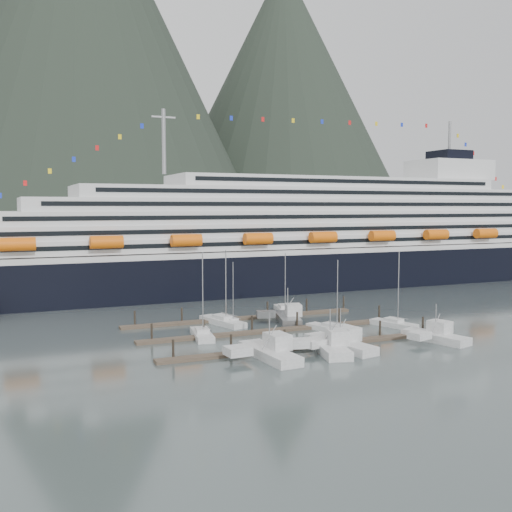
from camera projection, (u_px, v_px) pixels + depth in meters
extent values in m
plane|color=#445150|center=(303.00, 333.00, 105.34)|extent=(1600.00, 1600.00, 0.00)
cone|color=black|center=(83.00, 53.00, 617.90)|extent=(400.00, 400.00, 420.00)
cone|color=black|center=(283.00, 104.00, 778.41)|extent=(360.00, 360.00, 360.00)
cube|color=black|center=(289.00, 273.00, 165.21)|extent=(210.00, 28.00, 12.00)
cube|color=silver|center=(289.00, 249.00, 164.67)|extent=(205.80, 27.44, 1.50)
cube|color=silver|center=(305.00, 239.00, 166.45)|extent=(185.00, 26.00, 3.20)
cube|color=black|center=(329.00, 241.00, 154.52)|extent=(175.75, 0.20, 1.00)
cube|color=silver|center=(312.00, 228.00, 166.98)|extent=(180.00, 25.00, 3.20)
cube|color=black|center=(335.00, 229.00, 155.51)|extent=(171.00, 0.20, 1.00)
cube|color=silver|center=(318.00, 216.00, 167.51)|extent=(172.00, 24.00, 3.20)
cube|color=black|center=(341.00, 216.00, 156.49)|extent=(163.40, 0.20, 1.00)
cube|color=silver|center=(324.00, 205.00, 168.05)|extent=(160.00, 23.00, 3.20)
cube|color=black|center=(347.00, 204.00, 157.48)|extent=(152.00, 0.20, 1.00)
cube|color=silver|center=(331.00, 194.00, 168.59)|extent=(140.00, 22.00, 3.00)
cube|color=black|center=(352.00, 192.00, 158.48)|extent=(133.00, 0.20, 1.00)
cube|color=silver|center=(337.00, 183.00, 169.14)|extent=(95.00, 20.00, 3.00)
cube|color=black|center=(357.00, 181.00, 159.94)|extent=(90.25, 0.20, 1.00)
cube|color=silver|center=(449.00, 171.00, 184.71)|extent=(22.00, 16.00, 6.00)
cube|color=black|center=(449.00, 156.00, 184.34)|extent=(10.00, 10.00, 3.00)
cylinder|color=gray|center=(164.00, 142.00, 148.42)|extent=(1.00, 1.00, 16.00)
cylinder|color=gray|center=(450.00, 138.00, 183.88)|extent=(0.80, 0.80, 10.00)
cylinder|color=orange|center=(18.00, 244.00, 122.74)|extent=(7.00, 2.80, 2.80)
cylinder|color=orange|center=(107.00, 242.00, 129.91)|extent=(7.00, 2.80, 2.80)
cylinder|color=orange|center=(186.00, 240.00, 137.09)|extent=(7.00, 2.80, 2.80)
cylinder|color=orange|center=(258.00, 239.00, 144.26)|extent=(7.00, 2.80, 2.80)
cylinder|color=orange|center=(323.00, 237.00, 151.44)|extent=(7.00, 2.80, 2.80)
cylinder|color=orange|center=(382.00, 236.00, 158.61)|extent=(7.00, 2.80, 2.80)
cylinder|color=orange|center=(436.00, 234.00, 165.79)|extent=(7.00, 2.80, 2.80)
cylinder|color=orange|center=(486.00, 233.00, 172.96)|extent=(7.00, 2.80, 2.80)
cube|color=#46382D|center=(305.00, 346.00, 94.19)|extent=(48.00, 2.00, 0.50)
cylinder|color=black|center=(173.00, 350.00, 86.73)|extent=(0.36, 0.36, 3.20)
cylinder|color=black|center=(231.00, 345.00, 90.32)|extent=(0.36, 0.36, 3.20)
cylinder|color=black|center=(284.00, 339.00, 93.90)|extent=(0.36, 0.36, 3.20)
cylinder|color=black|center=(334.00, 335.00, 97.49)|extent=(0.36, 0.36, 3.20)
cylinder|color=black|center=(380.00, 330.00, 101.08)|extent=(0.36, 0.36, 3.20)
cylinder|color=black|center=(423.00, 326.00, 104.67)|extent=(0.36, 0.36, 3.20)
cube|color=#46382D|center=(270.00, 331.00, 106.06)|extent=(48.00, 2.00, 0.50)
cylinder|color=black|center=(152.00, 333.00, 98.60)|extent=(0.36, 0.36, 3.20)
cylinder|color=black|center=(204.00, 329.00, 102.19)|extent=(0.36, 0.36, 3.20)
cylinder|color=black|center=(252.00, 325.00, 105.78)|extent=(0.36, 0.36, 3.20)
cylinder|color=black|center=(297.00, 321.00, 109.36)|extent=(0.36, 0.36, 3.20)
cylinder|color=black|center=(339.00, 317.00, 112.95)|extent=(0.36, 0.36, 3.20)
cylinder|color=black|center=(379.00, 314.00, 116.54)|extent=(0.36, 0.36, 3.20)
cube|color=#46382D|center=(242.00, 318.00, 117.94)|extent=(48.00, 2.00, 0.50)
cylinder|color=black|center=(135.00, 320.00, 110.48)|extent=(0.36, 0.36, 3.20)
cylinder|color=black|center=(182.00, 316.00, 114.06)|extent=(0.36, 0.36, 3.20)
cylinder|color=black|center=(226.00, 313.00, 117.65)|extent=(0.36, 0.36, 3.20)
cylinder|color=black|center=(267.00, 309.00, 121.24)|extent=(0.36, 0.36, 3.20)
cylinder|color=black|center=(307.00, 307.00, 124.83)|extent=(0.36, 0.36, 3.20)
cylinder|color=black|center=(344.00, 304.00, 128.41)|extent=(0.36, 0.36, 3.20)
cube|color=#B1B1B1|center=(202.00, 336.00, 101.54)|extent=(4.41, 10.11, 1.52)
cube|color=#B1B1B1|center=(202.00, 330.00, 101.46)|extent=(2.71, 3.74, 0.87)
cylinder|color=gray|center=(203.00, 293.00, 99.97)|extent=(0.17, 0.17, 13.71)
cube|color=#B1B1B1|center=(231.00, 323.00, 112.61)|extent=(3.47, 8.52, 1.22)
cube|color=#B1B1B1|center=(231.00, 320.00, 112.55)|extent=(2.15, 3.12, 0.70)
cylinder|color=gray|center=(233.00, 292.00, 111.41)|extent=(0.14, 0.14, 11.17)
cube|color=#B1B1B1|center=(332.00, 330.00, 106.29)|extent=(5.72, 10.89, 1.35)
cube|color=#B1B1B1|center=(332.00, 326.00, 106.22)|extent=(3.00, 4.14, 0.77)
cylinder|color=gray|center=(337.00, 294.00, 104.96)|extent=(0.15, 0.15, 12.04)
cube|color=#B1B1B1|center=(222.00, 323.00, 113.05)|extent=(5.81, 11.84, 1.60)
cube|color=#B1B1B1|center=(222.00, 317.00, 112.96)|extent=(3.24, 4.46, 0.92)
cylinder|color=gray|center=(226.00, 285.00, 111.54)|extent=(0.18, 0.18, 13.19)
cube|color=#B1B1B1|center=(284.00, 311.00, 126.06)|extent=(4.97, 9.80, 1.47)
cube|color=#B1B1B1|center=(284.00, 307.00, 125.98)|extent=(2.85, 3.71, 0.84)
cylinder|color=gray|center=(285.00, 281.00, 124.59)|extent=(0.17, 0.17, 11.67)
cube|color=#B1B1B1|center=(394.00, 325.00, 110.76)|extent=(5.28, 9.61, 1.44)
cube|color=#B1B1B1|center=(394.00, 320.00, 110.68)|extent=(2.92, 3.69, 0.82)
cylinder|color=gray|center=(398.00, 287.00, 109.47)|extent=(0.16, 0.16, 13.14)
cube|color=#B1B1B1|center=(269.00, 356.00, 87.92)|extent=(4.57, 13.69, 2.07)
cube|color=#B1B1B1|center=(238.00, 351.00, 85.48)|extent=(3.70, 3.18, 1.24)
cube|color=#B1B1B1|center=(277.00, 341.00, 88.37)|extent=(3.15, 4.22, 2.28)
cube|color=black|center=(277.00, 336.00, 88.30)|extent=(2.93, 3.94, 0.52)
cylinder|color=gray|center=(269.00, 330.00, 87.61)|extent=(0.17, 0.17, 5.18)
cube|color=#B1B1B1|center=(330.00, 351.00, 91.06)|extent=(6.35, 11.99, 2.08)
cube|color=#B1B1B1|center=(302.00, 343.00, 90.21)|extent=(4.03, 3.28, 1.25)
cube|color=#B1B1B1|center=(337.00, 337.00, 91.08)|extent=(3.64, 4.02, 2.29)
cube|color=black|center=(337.00, 332.00, 91.02)|extent=(3.38, 3.75, 0.52)
cylinder|color=gray|center=(330.00, 326.00, 90.74)|extent=(0.17, 0.17, 5.19)
cube|color=#B1B1B1|center=(340.00, 346.00, 93.89)|extent=(5.87, 14.13, 1.96)
cube|color=#B1B1B1|center=(314.00, 343.00, 90.91)|extent=(3.81, 3.55, 1.18)
cube|color=#B1B1B1|center=(347.00, 333.00, 94.49)|extent=(3.42, 4.53, 2.16)
cube|color=black|center=(347.00, 328.00, 94.43)|extent=(3.18, 4.23, 0.49)
cylinder|color=gray|center=(340.00, 324.00, 93.60)|extent=(0.16, 0.16, 4.90)
cube|color=#B1B1B1|center=(435.00, 339.00, 99.05)|extent=(6.32, 11.97, 1.91)
cube|color=#B1B1B1|center=(419.00, 335.00, 96.24)|extent=(3.80, 3.29, 1.15)
cube|color=#B1B1B1|center=(440.00, 327.00, 99.61)|extent=(3.48, 4.02, 2.10)
cube|color=black|center=(440.00, 322.00, 99.55)|extent=(3.24, 3.75, 0.48)
cylinder|color=gray|center=(436.00, 318.00, 98.76)|extent=(0.15, 0.15, 4.78)
cube|color=gray|center=(288.00, 320.00, 115.28)|extent=(6.83, 11.81, 2.04)
cube|color=gray|center=(266.00, 314.00, 114.70)|extent=(4.04, 3.38, 1.22)
cube|color=#B1B1B1|center=(293.00, 310.00, 115.24)|extent=(3.72, 4.06, 2.24)
cube|color=black|center=(293.00, 306.00, 115.17)|extent=(3.46, 3.79, 0.51)
cylinder|color=gray|center=(288.00, 301.00, 114.97)|extent=(0.16, 0.16, 5.10)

